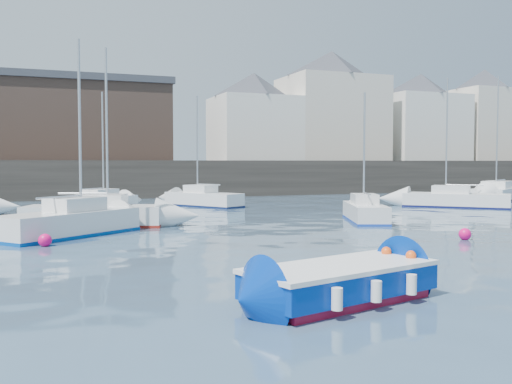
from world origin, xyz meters
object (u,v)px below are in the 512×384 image
object	(u,v)px
blue_dinghy	(340,281)
sailboat_c	(365,211)
sailboat_f	(203,199)
sailboat_b	(95,215)
sailboat_a	(70,222)
sailboat_d	(455,199)
buoy_near	(45,246)
sailboat_h	(98,203)
sailboat_g	(498,193)
buoy_far	(140,222)
buoy_mid	(465,240)

from	to	relation	value
blue_dinghy	sailboat_c	bearing A→B (deg)	56.63
blue_dinghy	sailboat_f	world-z (taller)	sailboat_f
sailboat_b	sailboat_a	bearing A→B (deg)	-110.61
sailboat_d	buoy_near	size ratio (longest dim) A/B	18.16
blue_dinghy	sailboat_f	bearing A→B (deg)	80.70
sailboat_h	sailboat_f	bearing A→B (deg)	7.00
sailboat_g	buoy_far	size ratio (longest dim) A/B	20.58
blue_dinghy	buoy_far	bearing A→B (deg)	94.04
sailboat_c	sailboat_g	size ratio (longest dim) A/B	0.68
blue_dinghy	buoy_near	xyz separation A→B (m)	(-5.56, 10.39, -0.43)
blue_dinghy	sailboat_f	xyz separation A→B (m)	(4.15, 25.38, 0.07)
buoy_mid	sailboat_a	bearing A→B (deg)	155.12
sailboat_a	buoy_near	size ratio (longest dim) A/B	16.96
sailboat_c	sailboat_h	bearing A→B (deg)	136.42
sailboat_b	blue_dinghy	bearing A→B (deg)	-78.05
sailboat_d	sailboat_f	xyz separation A→B (m)	(-14.79, 6.31, 0.00)
buoy_mid	sailboat_f	bearing A→B (deg)	104.26
sailboat_d	buoy_near	distance (m)	26.00
sailboat_h	buoy_mid	size ratio (longest dim) A/B	15.56
buoy_far	buoy_mid	bearing A→B (deg)	-46.60
sailboat_f	buoy_far	bearing A→B (deg)	-123.90
sailboat_c	blue_dinghy	bearing A→B (deg)	-123.37
sailboat_b	sailboat_d	world-z (taller)	sailboat_d
buoy_mid	sailboat_d	bearing A→B (deg)	51.11
sailboat_f	sailboat_a	bearing A→B (deg)	-125.13
sailboat_b	sailboat_f	size ratio (longest dim) A/B	1.11
sailboat_a	buoy_far	world-z (taller)	sailboat_a
blue_dinghy	buoy_far	size ratio (longest dim) A/B	9.86
buoy_mid	sailboat_b	bearing A→B (deg)	142.44
sailboat_g	buoy_mid	world-z (taller)	sailboat_g
sailboat_g	sailboat_d	bearing A→B (deg)	-149.95
sailboat_c	sailboat_d	distance (m)	11.36
sailboat_c	buoy_mid	xyz separation A→B (m)	(-0.06, -6.98, -0.48)
sailboat_a	sailboat_c	bearing A→B (deg)	2.97
sailboat_d	sailboat_h	distance (m)	22.15
sailboat_g	sailboat_h	size ratio (longest dim) A/B	1.31
sailboat_c	buoy_far	xyz separation A→B (m)	(-10.20, 3.75, -0.48)
sailboat_b	sailboat_f	bearing A→B (deg)	50.75
blue_dinghy	sailboat_d	size ratio (longest dim) A/B	0.54
sailboat_a	sailboat_c	distance (m)	13.61
sailboat_h	buoy_near	bearing A→B (deg)	-102.12
blue_dinghy	buoy_far	xyz separation A→B (m)	(-1.23, 17.37, -0.43)
sailboat_b	sailboat_g	world-z (taller)	sailboat_g
buoy_near	buoy_far	world-z (taller)	buoy_near
sailboat_c	sailboat_f	size ratio (longest dim) A/B	0.88
blue_dinghy	sailboat_g	world-z (taller)	sailboat_g
sailboat_d	blue_dinghy	bearing A→B (deg)	-134.80
sailboat_h	sailboat_g	bearing A→B (deg)	-1.93
sailboat_g	sailboat_h	world-z (taller)	sailboat_g
buoy_near	blue_dinghy	bearing A→B (deg)	-61.85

